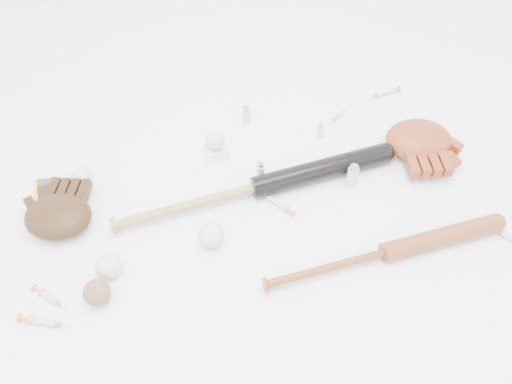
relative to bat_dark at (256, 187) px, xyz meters
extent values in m
plane|color=white|center=(0.02, -0.09, -0.04)|extent=(3.00, 3.00, 0.00)
cube|color=yellow|center=(-0.68, 0.20, -0.03)|extent=(0.07, 0.10, 0.01)
cube|color=white|center=(-0.09, 0.21, -0.02)|extent=(0.08, 0.08, 0.04)
sphere|color=silver|center=(-0.09, 0.21, 0.04)|extent=(0.07, 0.07, 0.07)
sphere|color=silver|center=(-0.49, -0.18, 0.00)|extent=(0.08, 0.08, 0.08)
sphere|color=silver|center=(-0.55, 0.20, 0.00)|extent=(0.07, 0.07, 0.07)
sphere|color=silver|center=(-0.18, -0.15, 0.00)|extent=(0.08, 0.08, 0.08)
sphere|color=brown|center=(-0.53, -0.26, 0.00)|extent=(0.08, 0.08, 0.08)
cylinder|color=silver|center=(0.05, 0.35, 0.00)|extent=(0.03, 0.03, 0.08)
cylinder|color=silver|center=(0.29, 0.20, -0.01)|extent=(0.02, 0.02, 0.06)
cylinder|color=silver|center=(0.03, 0.07, 0.00)|extent=(0.03, 0.03, 0.07)
cylinder|color=silver|center=(0.32, -0.04, 0.01)|extent=(0.04, 0.04, 0.09)
camera|label=1|loc=(-0.27, -1.01, 1.25)|focal=35.00mm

